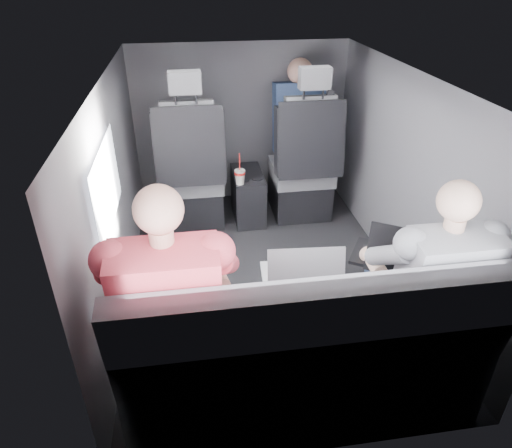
{
  "coord_description": "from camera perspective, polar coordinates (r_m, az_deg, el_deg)",
  "views": [
    {
      "loc": [
        -0.44,
        -2.5,
        1.9
      ],
      "look_at": [
        -0.07,
        -0.05,
        0.46
      ],
      "focal_mm": 32.0,
      "sensor_mm": 36.0,
      "label": 1
    }
  ],
  "objects": [
    {
      "name": "floor",
      "position": [
        3.17,
        1.17,
        -6.71
      ],
      "size": [
        2.6,
        2.6,
        0.0
      ],
      "primitive_type": "plane",
      "color": "black",
      "rests_on": "ground"
    },
    {
      "name": "ceiling",
      "position": [
        2.6,
        1.49,
        17.86
      ],
      "size": [
        2.6,
        2.6,
        0.0
      ],
      "primitive_type": "plane",
      "rotation": [
        3.14,
        0.0,
        0.0
      ],
      "color": "#B2B2AD",
      "rests_on": "panel_back"
    },
    {
      "name": "panel_left",
      "position": [
        2.82,
        -17.03,
        2.96
      ],
      "size": [
        0.02,
        2.6,
        1.35
      ],
      "primitive_type": "cube",
      "color": "#56565B",
      "rests_on": "floor"
    },
    {
      "name": "panel_right",
      "position": [
        3.09,
        18.05,
        5.21
      ],
      "size": [
        0.02,
        2.6,
        1.35
      ],
      "primitive_type": "cube",
      "color": "#56565B",
      "rests_on": "floor"
    },
    {
      "name": "panel_front",
      "position": [
        4.02,
        -1.9,
        12.32
      ],
      "size": [
        1.8,
        0.02,
        1.35
      ],
      "primitive_type": "cube",
      "color": "#56565B",
      "rests_on": "floor"
    },
    {
      "name": "panel_back",
      "position": [
        1.77,
        8.66,
        -14.08
      ],
      "size": [
        1.8,
        0.02,
        1.35
      ],
      "primitive_type": "cube",
      "color": "#56565B",
      "rests_on": "floor"
    },
    {
      "name": "side_window",
      "position": [
        2.46,
        -18.1,
        4.51
      ],
      "size": [
        0.02,
        0.75,
        0.42
      ],
      "primitive_type": "cube",
      "color": "white",
      "rests_on": "panel_left"
    },
    {
      "name": "seatbelt",
      "position": [
        3.47,
        6.9,
        11.41
      ],
      "size": [
        0.35,
        0.11,
        0.59
      ],
      "primitive_type": "cube",
      "rotation": [
        -0.14,
        0.49,
        0.0
      ],
      "color": "black",
      "rests_on": "front_seat_right"
    },
    {
      "name": "front_seat_left",
      "position": [
        3.66,
        -7.99,
        5.62
      ],
      "size": [
        0.52,
        0.58,
        1.26
      ],
      "color": "black",
      "rests_on": "floor"
    },
    {
      "name": "front_seat_right",
      "position": [
        3.77,
        5.88,
        6.49
      ],
      "size": [
        0.52,
        0.58,
        1.26
      ],
      "color": "black",
      "rests_on": "floor"
    },
    {
      "name": "center_console",
      "position": [
        3.81,
        -1.02,
        3.59
      ],
      "size": [
        0.24,
        0.48,
        0.41
      ],
      "color": "black",
      "rests_on": "floor"
    },
    {
      "name": "rear_bench",
      "position": [
        2.19,
        6.11,
        -16.72
      ],
      "size": [
        1.6,
        0.57,
        0.92
      ],
      "color": "#5B5B5F",
      "rests_on": "floor"
    },
    {
      "name": "soda_cup",
      "position": [
        3.52,
        -2.03,
        5.98
      ],
      "size": [
        0.08,
        0.08,
        0.25
      ],
      "color": "white",
      "rests_on": "center_console"
    },
    {
      "name": "laptop_white",
      "position": [
        2.08,
        -9.94,
        -7.72
      ],
      "size": [
        0.43,
        0.44,
        0.27
      ],
      "color": "white",
      "rests_on": "passenger_rear_left"
    },
    {
      "name": "laptop_silver",
      "position": [
        2.14,
        5.59,
        -6.33
      ],
      "size": [
        0.36,
        0.33,
        0.24
      ],
      "color": "silver",
      "rests_on": "rear_bench"
    },
    {
      "name": "laptop_black",
      "position": [
        2.36,
        16.89,
        -3.84
      ],
      "size": [
        0.43,
        0.48,
        0.25
      ],
      "color": "black",
      "rests_on": "passenger_rear_right"
    },
    {
      "name": "passenger_rear_left",
      "position": [
        1.99,
        -10.43,
        -9.94
      ],
      "size": [
        0.51,
        0.63,
        1.24
      ],
      "color": "#2F2E33",
      "rests_on": "rear_bench"
    },
    {
      "name": "passenger_rear_right",
      "position": [
        2.24,
        20.17,
        -7.12
      ],
      "size": [
        0.47,
        0.6,
        1.18
      ],
      "color": "navy",
      "rests_on": "rear_bench"
    },
    {
      "name": "passenger_front_right",
      "position": [
        3.88,
        5.24,
        12.77
      ],
      "size": [
        0.4,
        0.4,
        0.82
      ],
      "color": "navy",
      "rests_on": "front_seat_right"
    }
  ]
}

